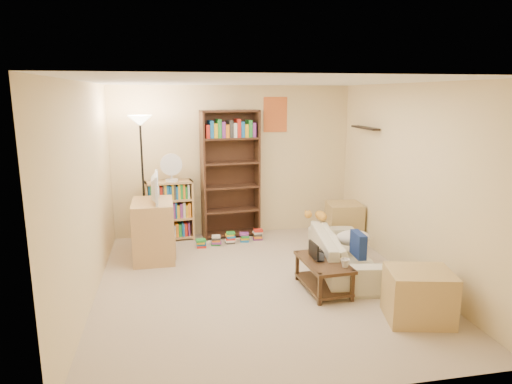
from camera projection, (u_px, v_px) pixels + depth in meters
room at (260, 157)px, 5.46m from camera, size 4.50×4.54×2.52m
sofa at (344, 252)px, 6.17m from camera, size 2.00×1.24×0.52m
navy_pillow at (358, 245)px, 5.75m from camera, size 0.12×0.35×0.31m
cream_blanket at (353, 238)px, 6.18m from camera, size 0.48×0.34×0.21m
tabby_cat at (319, 215)px, 6.77m from camera, size 0.42×0.19×0.14m
coffee_table at (323, 272)px, 5.56m from camera, size 0.53×0.89×0.38m
laptop at (323, 257)px, 5.60m from camera, size 0.40×0.36×0.02m
laptop_screen at (314, 250)px, 5.55m from camera, size 0.03×0.29×0.19m
mug at (345, 263)px, 5.31m from camera, size 0.12×0.12×0.10m
tv_remote at (322, 251)px, 5.82m from camera, size 0.10×0.16×0.02m
tv_stand at (154, 230)px, 6.59m from camera, size 0.58×0.81×0.86m
television at (151, 188)px, 6.46m from camera, size 0.71×0.11×0.41m
tall_bookshelf at (230, 171)px, 7.52m from camera, size 0.98×0.41×2.11m
short_bookshelf at (170, 211)px, 7.46m from camera, size 0.79×0.39×0.98m
desk_fan at (171, 167)px, 7.27m from camera, size 0.35×0.20×0.45m
floor_lamp at (141, 144)px, 6.71m from camera, size 0.35×0.35×2.06m
side_table at (344, 222)px, 7.49m from camera, size 0.59×0.59×0.61m
end_cabinet at (419, 295)px, 4.82m from camera, size 0.77×0.68×0.55m
book_stacks at (232, 238)px, 7.34m from camera, size 1.11×0.32×0.19m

